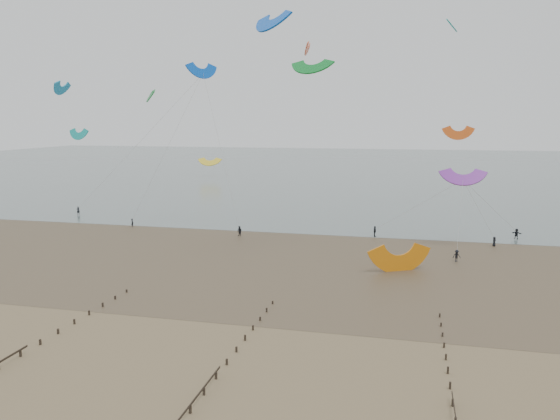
{
  "coord_description": "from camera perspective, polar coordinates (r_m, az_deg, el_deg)",
  "views": [
    {
      "loc": [
        18.33,
        -44.71,
        20.35
      ],
      "look_at": [
        1.04,
        28.0,
        8.0
      ],
      "focal_mm": 35.0,
      "sensor_mm": 36.0,
      "label": 1
    }
  ],
  "objects": [
    {
      "name": "sea_and_shore",
      "position": [
        84.7,
        -2.38,
        -4.52
      ],
      "size": [
        500.0,
        665.0,
        0.03
      ],
      "color": "#475654",
      "rests_on": "ground"
    },
    {
      "name": "kitesurfer_lead",
      "position": [
        108.64,
        -15.18,
        -1.3
      ],
      "size": [
        0.72,
        0.69,
        1.65
      ],
      "primitive_type": "imported",
      "rotation": [
        0.0,
        0.0,
        2.46
      ],
      "color": "black",
      "rests_on": "ground"
    },
    {
      "name": "kitesurfers",
      "position": [
        94.93,
        13.94,
        -2.73
      ],
      "size": [
        121.71,
        23.8,
        1.89
      ],
      "color": "black",
      "rests_on": "ground"
    },
    {
      "name": "grounded_kite",
      "position": [
        76.58,
        12.35,
        -6.25
      ],
      "size": [
        9.57,
        8.88,
        4.21
      ],
      "primitive_type": null,
      "rotation": [
        1.54,
        0.0,
        0.49
      ],
      "color": "orange",
      "rests_on": "ground"
    },
    {
      "name": "ground",
      "position": [
        52.43,
        -8.45,
        -13.56
      ],
      "size": [
        500.0,
        500.0,
        0.0
      ],
      "primitive_type": "plane",
      "color": "brown",
      "rests_on": "ground"
    },
    {
      "name": "kites_airborne",
      "position": [
        138.67,
        2.57,
        10.24
      ],
      "size": [
        232.01,
        119.32,
        43.1
      ],
      "color": "yellow",
      "rests_on": "ground"
    }
  ]
}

